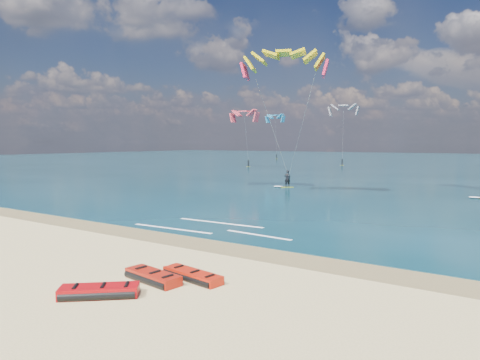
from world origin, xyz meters
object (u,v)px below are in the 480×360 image
at_px(packed_kite_right, 99,297).
at_px(kitesurfer_main, 286,116).
at_px(packed_kite_mid, 153,281).
at_px(packed_kite_left, 193,279).

xyz_separation_m(packed_kite_right, kitesurfer_main, (-8.71, 31.34, 7.98)).
height_order(packed_kite_mid, kitesurfer_main, kitesurfer_main).
bearing_deg(packed_kite_right, packed_kite_mid, 39.98).
bearing_deg(packed_kite_mid, packed_kite_right, -91.78).
distance_m(packed_kite_right, kitesurfer_main, 33.49).
height_order(packed_kite_right, kitesurfer_main, kitesurfer_main).
bearing_deg(kitesurfer_main, packed_kite_right, -111.98).
xyz_separation_m(packed_kite_left, packed_kite_mid, (-1.13, -1.00, 0.00)).
distance_m(packed_kite_mid, packed_kite_right, 2.22).
bearing_deg(packed_kite_left, kitesurfer_main, 118.84).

